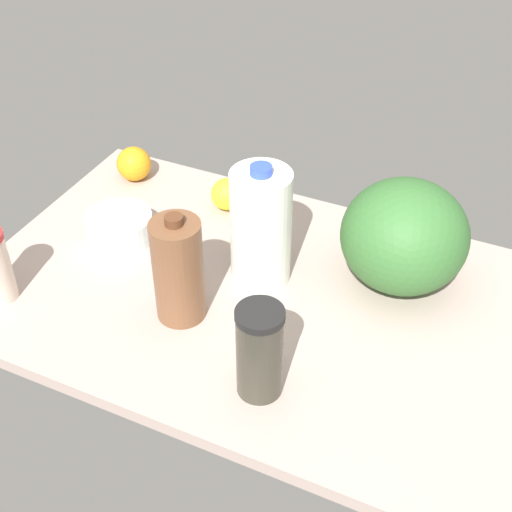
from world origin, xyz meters
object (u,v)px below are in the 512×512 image
at_px(watermelon, 404,236).
at_px(mixing_bowl, 119,227).
at_px(milk_jug, 261,227).
at_px(shaker_bottle, 260,352).
at_px(chocolate_milk_jug, 178,270).
at_px(orange_far_back, 134,164).
at_px(lemon_loose, 227,194).

relative_size(watermelon, mixing_bowl, 1.72).
bearing_deg(milk_jug, shaker_bottle, -65.72).
distance_m(chocolate_milk_jug, orange_far_back, 0.54).
xyz_separation_m(watermelon, chocolate_milk_jug, (-0.37, -0.29, -0.00)).
bearing_deg(milk_jug, chocolate_milk_jug, -119.32).
xyz_separation_m(mixing_bowl, milk_jug, (0.35, 0.01, 0.10)).
relative_size(mixing_bowl, milk_jug, 0.55).
distance_m(watermelon, shaker_bottle, 0.43).
relative_size(milk_jug, orange_far_back, 3.14).
height_order(milk_jug, lemon_loose, milk_jug).
xyz_separation_m(mixing_bowl, orange_far_back, (-0.11, 0.23, 0.01)).
bearing_deg(chocolate_milk_jug, milk_jug, 60.68).
bearing_deg(milk_jug, orange_far_back, 154.67).
relative_size(watermelon, shaker_bottle, 1.38).
distance_m(orange_far_back, lemon_loose, 0.28).
xyz_separation_m(watermelon, shaker_bottle, (-0.14, -0.40, -0.02)).
xyz_separation_m(watermelon, milk_jug, (-0.28, -0.11, 0.01)).
bearing_deg(watermelon, milk_jug, -157.63).
bearing_deg(lemon_loose, chocolate_milk_jug, -77.48).
relative_size(shaker_bottle, milk_jug, 0.69).
xyz_separation_m(watermelon, mixing_bowl, (-0.63, -0.13, -0.09)).
xyz_separation_m(milk_jug, lemon_loose, (-0.18, 0.20, -0.09)).
bearing_deg(milk_jug, lemon_loose, 132.14).
bearing_deg(mixing_bowl, watermelon, 11.50).
height_order(watermelon, lemon_loose, watermelon).
bearing_deg(orange_far_back, milk_jug, -25.33).
distance_m(mixing_bowl, shaker_bottle, 0.56).
distance_m(shaker_bottle, milk_jug, 0.32).
bearing_deg(orange_far_back, chocolate_milk_jug, -47.37).
bearing_deg(watermelon, mixing_bowl, -168.50).
xyz_separation_m(chocolate_milk_jug, lemon_loose, (-0.08, 0.38, -0.07)).
bearing_deg(mixing_bowl, shaker_bottle, -29.71).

